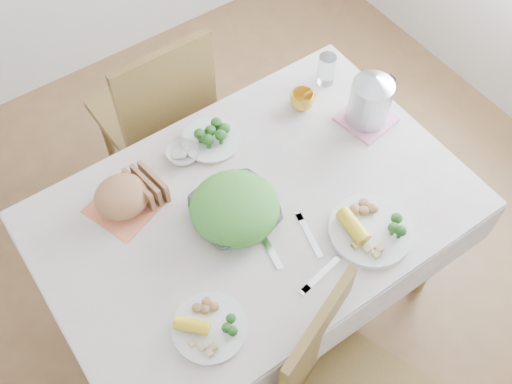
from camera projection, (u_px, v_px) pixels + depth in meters
floor at (255, 297)px, 2.75m from camera, size 3.60×3.60×0.00m
dining_table at (255, 259)px, 2.44m from camera, size 1.40×0.90×0.75m
tablecloth at (255, 209)px, 2.12m from camera, size 1.50×1.00×0.01m
chair_far at (153, 116)px, 2.75m from camera, size 0.46×0.46×1.01m
salad_bowl at (235, 212)px, 2.07m from camera, size 0.32×0.32×0.07m
dinner_plate_left at (210, 328)px, 1.86m from camera, size 0.31×0.31×0.02m
dinner_plate_right at (370, 231)px, 2.05m from camera, size 0.39×0.39×0.02m
broccoli_plate at (211, 140)px, 2.28m from camera, size 0.27×0.27×0.02m
napkin at (125, 206)px, 2.12m from camera, size 0.28×0.28×0.00m
bread_loaf at (122, 197)px, 2.07m from camera, size 0.25×0.24×0.12m
fruit_bowl at (183, 154)px, 2.23m from camera, size 0.15×0.15×0.04m
yellow_mug at (302, 100)px, 2.35m from camera, size 0.12×0.12×0.08m
glass_tumbler at (326, 70)px, 2.41m from camera, size 0.09×0.09×0.13m
pink_tray at (366, 119)px, 2.34m from camera, size 0.22×0.22×0.02m
electric_kettle at (371, 99)px, 2.25m from camera, size 0.21×0.21×0.22m
fork_left at (267, 244)px, 2.03m from camera, size 0.06×0.21×0.00m
fork_right at (309, 235)px, 2.05m from camera, size 0.06×0.19×0.00m
knife at (322, 274)px, 1.97m from camera, size 0.19×0.05×0.00m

